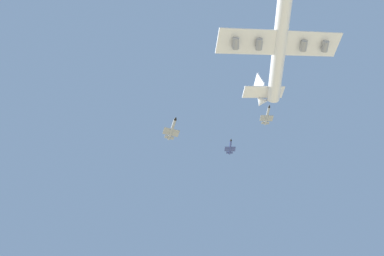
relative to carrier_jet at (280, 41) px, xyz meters
name	(u,v)px	position (x,y,z in m)	size (l,w,h in m)	color
carrier_jet	(280,41)	(0.00, 0.00, 0.00)	(69.85, 57.06, 21.58)	white
chase_jet_left_wing	(172,129)	(-15.54, -62.56, -15.80)	(13.37, 12.24, 4.00)	#999EA3
chase_jet_right_wing	(267,116)	(-53.82, -18.38, 17.77)	(14.79, 9.78, 4.00)	#999EA3
chase_jet_trailing	(230,147)	(-84.32, -51.95, 35.05)	(14.92, 9.47, 4.00)	#38478C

